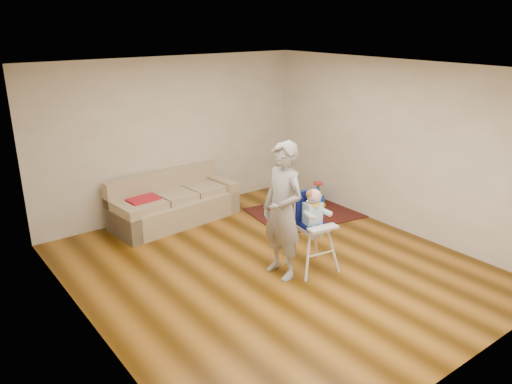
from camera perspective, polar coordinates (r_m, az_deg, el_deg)
ground at (r=7.02m, az=1.99°, el=-8.59°), size 5.50×5.50×0.00m
room_envelope at (r=6.77m, az=-0.64°, el=7.29°), size 5.04×5.52×2.72m
sofa at (r=8.49m, az=-9.31°, el=-0.75°), size 2.21×1.07×0.82m
side_table at (r=8.36m, az=-12.65°, el=-2.39°), size 0.52×0.52×0.52m
area_rug at (r=8.93m, az=5.71°, el=-2.33°), size 2.02×1.64×0.01m
ride_on_toy at (r=9.10m, az=6.34°, el=-0.36°), size 0.46×0.37×0.45m
toy_ball at (r=8.30m, az=4.84°, el=-3.41°), size 0.15×0.15×0.15m
high_chair at (r=6.80m, az=6.49°, el=-4.44°), size 0.62×0.62×1.17m
adult at (r=6.47m, az=3.07°, el=-2.19°), size 0.46×0.68×1.84m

